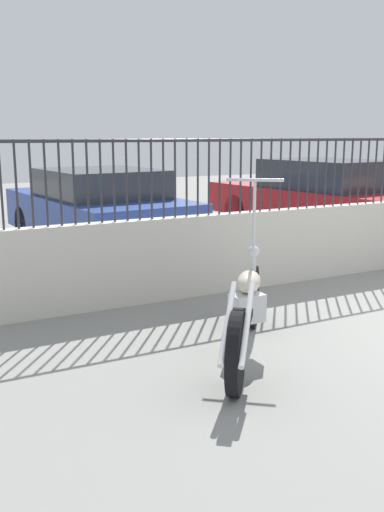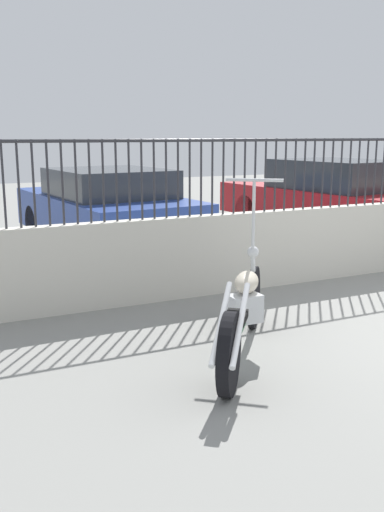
% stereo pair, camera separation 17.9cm
% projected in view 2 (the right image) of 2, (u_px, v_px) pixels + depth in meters
% --- Properties ---
extents(low_wall, '(9.62, 0.18, 0.94)m').
position_uv_depth(low_wall, '(337.00, 242.00, 7.50)').
color(low_wall, beige).
rests_on(low_wall, ground_plane).
extents(fence_railing, '(9.62, 0.04, 0.87)m').
position_uv_depth(fence_railing, '(341.00, 164.00, 7.29)').
color(fence_railing, '#2D2D33').
rests_on(fence_railing, low_wall).
extents(motorcycle_green, '(1.42, 1.74, 1.47)m').
position_uv_depth(motorcycle_green, '(242.00, 314.00, 4.71)').
color(motorcycle_green, black).
rests_on(motorcycle_green, ground_plane).
extents(car_blue, '(2.17, 4.16, 1.32)m').
position_uv_depth(car_blue, '(106.00, 208.00, 9.28)').
color(car_blue, black).
rests_on(car_blue, ground_plane).
extents(car_red, '(2.35, 4.73, 1.39)m').
position_uv_depth(car_red, '(330.00, 196.00, 10.87)').
color(car_red, black).
rests_on(car_red, ground_plane).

